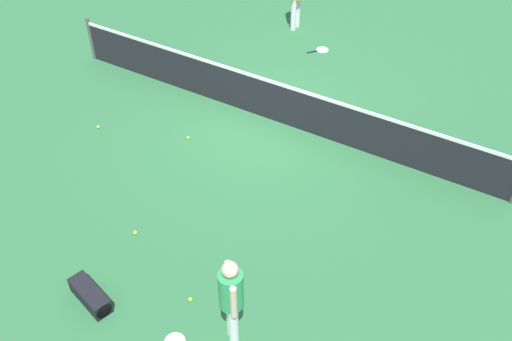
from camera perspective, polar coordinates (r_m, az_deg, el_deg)
ground_plane at (r=12.56m, az=1.52°, el=5.03°), size 40.00×40.00×0.00m
court_net at (r=12.27m, az=1.56°, el=6.91°), size 10.09×0.09×1.07m
player_near_side at (r=8.00m, az=-2.43°, el=-12.23°), size 0.48×0.48×1.70m
tennis_racket_far_player at (r=15.09m, az=6.40°, el=11.61°), size 0.50×0.56×0.03m
tennis_ball_near_player at (r=12.07m, az=-6.64°, el=3.21°), size 0.07×0.07×0.07m
tennis_ball_by_net at (r=12.72m, az=-15.14°, el=4.13°), size 0.07×0.07×0.07m
tennis_ball_midcourt at (r=9.23m, az=-6.42°, el=-12.38°), size 0.07×0.07×0.07m
tennis_ball_baseline at (r=10.27m, az=-11.70°, el=-5.95°), size 0.07×0.07×0.07m
equipment_bag at (r=9.41m, az=-15.78°, el=-11.78°), size 0.85×0.49×0.28m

